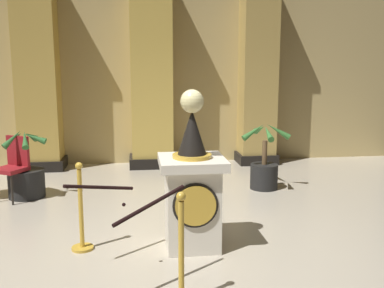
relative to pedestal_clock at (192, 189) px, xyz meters
name	(u,v)px	position (x,y,z in m)	size (l,w,h in m)	color
ground_plane	(167,244)	(-0.28, 0.08, -0.67)	(10.43, 10.43, 0.00)	#B2A893
back_wall	(150,71)	(-0.28, 4.52, 1.21)	(10.43, 0.16, 3.76)	tan
pedestal_clock	(192,189)	(0.00, 0.00, 0.00)	(0.71, 0.71, 1.76)	silver
stanchion_near	(81,220)	(-1.21, 0.07, -0.33)	(0.24, 0.24, 0.99)	gold
stanchion_far	(181,266)	(-0.24, -1.20, -0.33)	(0.24, 0.24, 0.99)	gold
velvet_rope	(124,196)	(-0.73, -0.56, 0.12)	(1.15, 1.16, 0.22)	black
column_left	(38,76)	(-2.43, 4.20, 1.12)	(0.91, 0.91, 3.61)	black
column_right	(257,76)	(1.87, 4.20, 1.12)	(0.83, 0.83, 3.61)	black
column_centre_rear	(151,76)	(-0.28, 4.20, 1.12)	(0.96, 0.96, 3.61)	black
potted_palm_left	(26,178)	(-2.29, 2.20, -0.37)	(0.65, 0.65, 1.08)	black
potted_palm_right	(264,169)	(1.47, 2.20, -0.33)	(0.83, 0.84, 1.11)	black
cafe_chair_red	(14,162)	(-2.42, 2.09, -0.10)	(0.55, 0.55, 0.96)	black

